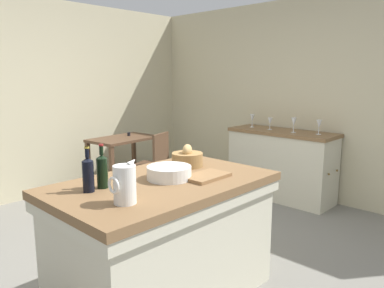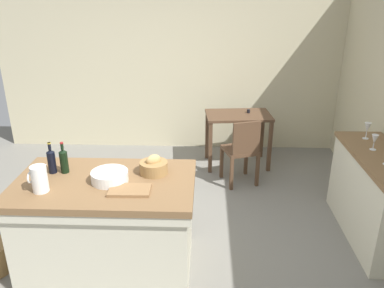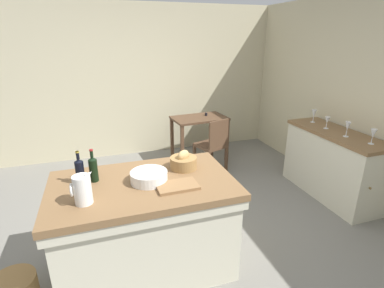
{
  "view_description": "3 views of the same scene",
  "coord_description": "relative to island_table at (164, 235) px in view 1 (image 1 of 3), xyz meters",
  "views": [
    {
      "loc": [
        -2.02,
        -2.31,
        1.61
      ],
      "look_at": [
        0.48,
        0.09,
        0.98
      ],
      "focal_mm": 34.89,
      "sensor_mm": 36.0,
      "label": 1
    },
    {
      "loc": [
        0.53,
        -3.4,
        2.46
      ],
      "look_at": [
        0.39,
        0.32,
        0.94
      ],
      "focal_mm": 36.74,
      "sensor_mm": 36.0,
      "label": 2
    },
    {
      "loc": [
        -0.64,
        -2.68,
        2.06
      ],
      "look_at": [
        0.28,
        0.14,
        0.97
      ],
      "focal_mm": 27.53,
      "sensor_mm": 36.0,
      "label": 3
    }
  ],
  "objects": [
    {
      "name": "ground_plane",
      "position": [
        0.34,
        0.42,
        -0.48
      ],
      "size": [
        6.76,
        6.76,
        0.0
      ],
      "primitive_type": "plane",
      "color": "slate"
    },
    {
      "name": "wine_bottle_amber",
      "position": [
        -0.5,
        0.14,
        0.53
      ],
      "size": [
        0.07,
        0.07,
        0.29
      ],
      "color": "black",
      "rests_on": "island_table"
    },
    {
      "name": "bread_basket",
      "position": [
        0.41,
        0.17,
        0.48
      ],
      "size": [
        0.25,
        0.25,
        0.18
      ],
      "color": "olive",
      "rests_on": "island_table"
    },
    {
      "name": "wall_back",
      "position": [
        0.34,
        3.02,
        0.82
      ],
      "size": [
        5.32,
        0.12,
        2.6
      ],
      "primitive_type": "cube",
      "color": "beige",
      "rests_on": "ground"
    },
    {
      "name": "wine_glass_left",
      "position": [
        2.56,
        0.4,
        0.56
      ],
      "size": [
        0.07,
        0.07,
        0.19
      ],
      "color": "white",
      "rests_on": "side_cabinet"
    },
    {
      "name": "side_cabinet",
      "position": [
        2.6,
        0.58,
        -0.02
      ],
      "size": [
        0.52,
        1.42,
        0.91
      ],
      "color": "brown",
      "rests_on": "ground"
    },
    {
      "name": "wine_glass_far_left",
      "position": [
        2.62,
        0.1,
        0.55
      ],
      "size": [
        0.07,
        0.07,
        0.18
      ],
      "color": "white",
      "rests_on": "side_cabinet"
    },
    {
      "name": "island_table",
      "position": [
        0.0,
        0.0,
        0.0
      ],
      "size": [
        1.56,
        0.95,
        0.89
      ],
      "color": "brown",
      "rests_on": "ground"
    },
    {
      "name": "wine_glass_right",
      "position": [
        2.61,
        1.06,
        0.55
      ],
      "size": [
        0.07,
        0.07,
        0.18
      ],
      "color": "white",
      "rests_on": "side_cabinet"
    },
    {
      "name": "writing_desk",
      "position": [
        1.33,
        2.3,
        0.16
      ],
      "size": [
        0.95,
        0.64,
        0.82
      ],
      "color": "#513826",
      "rests_on": "ground"
    },
    {
      "name": "wooden_chair",
      "position": [
        1.34,
        1.69,
        0.01
      ],
      "size": [
        0.51,
        0.51,
        0.9
      ],
      "color": "#513826",
      "rests_on": "ground"
    },
    {
      "name": "cutting_board",
      "position": [
        0.26,
        -0.18,
        0.42
      ],
      "size": [
        0.34,
        0.22,
        0.02
      ],
      "primitive_type": "cube",
      "rotation": [
        0.0,
        0.0,
        0.02
      ],
      "color": "olive",
      "rests_on": "island_table"
    },
    {
      "name": "wine_glass_middle",
      "position": [
        2.57,
        0.75,
        0.54
      ],
      "size": [
        0.07,
        0.07,
        0.16
      ],
      "color": "white",
      "rests_on": "side_cabinet"
    },
    {
      "name": "wash_bowl",
      "position": [
        0.05,
        -0.0,
        0.46
      ],
      "size": [
        0.32,
        0.32,
        0.09
      ],
      "primitive_type": "cylinder",
      "color": "white",
      "rests_on": "island_table"
    },
    {
      "name": "wall_right",
      "position": [
        2.94,
        0.42,
        0.82
      ],
      "size": [
        0.12,
        5.2,
        2.6
      ],
      "primitive_type": "cube",
      "color": "beige",
      "rests_on": "ground"
    },
    {
      "name": "wine_bottle_dark",
      "position": [
        -0.39,
        0.15,
        0.53
      ],
      "size": [
        0.07,
        0.07,
        0.29
      ],
      "color": "black",
      "rests_on": "island_table"
    },
    {
      "name": "pitcher",
      "position": [
        -0.47,
        -0.2,
        0.53
      ],
      "size": [
        0.17,
        0.13,
        0.27
      ],
      "color": "white",
      "rests_on": "island_table"
    }
  ]
}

